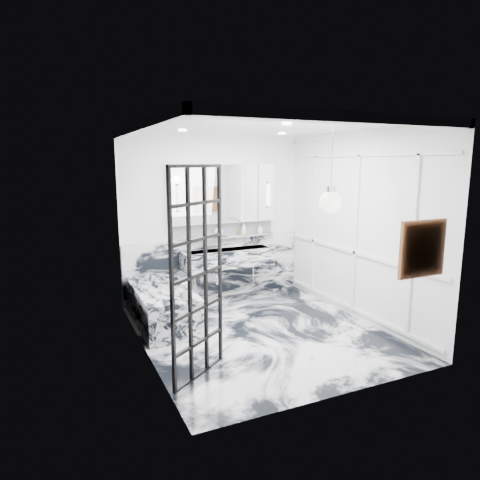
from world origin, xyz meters
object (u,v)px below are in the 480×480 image
crittall_door (198,275)px  mirror_cabinet (223,193)px  trough_sink (228,258)px  bathtub (162,306)px

crittall_door → mirror_cabinet: size_ratio=1.21×
trough_sink → crittall_door: bearing=-119.6°
crittall_door → bathtub: crittall_door is taller
trough_sink → bathtub: 1.55m
trough_sink → bathtub: trough_sink is taller
crittall_door → bathtub: 1.90m
crittall_door → trough_sink: crittall_door is taller
mirror_cabinet → bathtub: size_ratio=1.15×
mirror_cabinet → bathtub: (-1.32, -0.83, -1.54)m
bathtub → trough_sink: bearing=26.5°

